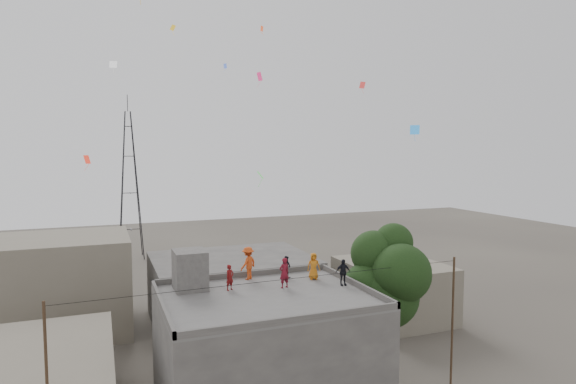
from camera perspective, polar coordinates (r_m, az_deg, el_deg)
name	(u,v)px	position (r m, az deg, el deg)	size (l,w,h in m)	color
main_building	(266,357)	(25.00, -2.62, -18.94)	(10.00, 8.00, 6.10)	#464441
parapet	(266,293)	(23.89, -2.65, -11.90)	(10.00, 8.00, 0.30)	#464441
stair_head_box	(190,270)	(25.35, -11.54, -9.02)	(1.60, 1.80, 2.00)	#464441
neighbor_north	(232,289)	(38.38, -6.60, -11.30)	(12.00, 9.00, 5.00)	#464441
neighbor_northwest	(64,285)	(38.98, -25.00, -9.95)	(9.00, 8.00, 7.00)	#6C6455
neighbor_east	(393,290)	(39.72, 12.31, -11.28)	(7.00, 8.00, 4.40)	#6C6455
tree	(388,279)	(27.59, 11.81, -10.03)	(4.90, 4.60, 9.10)	black
utility_line	(285,350)	(23.77, -0.41, -18.20)	(20.12, 0.62, 7.40)	black
transmission_tower	(130,185)	(61.91, -18.26, 0.79)	(2.97, 2.97, 20.01)	black
person_red_adult	(284,273)	(25.12, -0.45, -9.55)	(0.57, 0.38, 1.57)	maroon
person_orange_child	(314,266)	(26.81, 3.05, -8.76)	(0.72, 0.47, 1.46)	#C96E16
person_dark_child	(286,267)	(27.18, -0.22, -8.84)	(0.59, 0.46, 1.21)	black
person_dark_adult	(343,272)	(25.75, 6.52, -9.43)	(0.82, 0.34, 1.40)	black
person_orange_adult	(248,263)	(26.81, -4.75, -8.40)	(1.16, 0.67, 1.80)	#CC4617
person_red_child	(230,277)	(24.92, -6.91, -10.02)	(0.48, 0.31, 1.31)	#630F0F
kites	(247,88)	(31.23, -4.85, 12.23)	(19.21, 17.30, 10.97)	#FF301A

